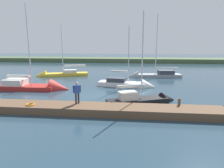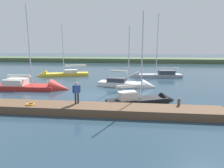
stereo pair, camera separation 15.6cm
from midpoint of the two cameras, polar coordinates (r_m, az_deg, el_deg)
ground_plane at (r=20.50m, az=-5.19°, el=-3.49°), size 200.00×200.00×0.00m
far_shoreline at (r=61.78m, az=2.67°, el=6.49°), size 180.00×8.00×2.40m
dock_pier at (r=15.69m, az=-8.94°, el=-7.12°), size 21.90×2.12×0.60m
mooring_post_near at (r=16.11m, az=19.21°, el=-5.01°), size 0.21×0.21×0.55m
life_ring_buoy at (r=16.68m, az=-22.59°, el=-5.49°), size 0.66×0.66×0.10m
sailboat_far_left at (r=34.70m, az=-15.07°, el=2.47°), size 9.01×4.61×9.56m
sailboat_outer_mooring at (r=25.14m, az=5.41°, el=-0.26°), size 7.53×2.97×8.35m
sailboat_inner_slip at (r=32.98m, az=11.68°, el=2.25°), size 8.97×2.89×11.03m
sailboat_far_right at (r=25.00m, az=-20.63°, el=-1.01°), size 9.08×2.54×10.83m
sailboat_mid_channel at (r=18.15m, az=9.86°, el=-4.87°), size 6.71×4.00×8.68m
person_on_dock at (r=15.82m, az=-10.04°, el=-2.02°), size 0.57×0.44×1.76m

